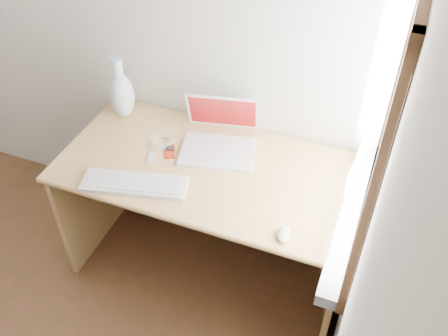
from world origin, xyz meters
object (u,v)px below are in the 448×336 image
at_px(laptop, 221,139).
at_px(vase, 121,94).
at_px(external_keyboard, 134,184).
at_px(desk, 216,188).

relative_size(laptop, vase, 1.18).
bearing_deg(external_keyboard, laptop, 41.97).
relative_size(external_keyboard, vase, 1.46).
relative_size(desk, laptop, 3.54).
bearing_deg(desk, laptop, 88.84).
distance_m(laptop, vase, 0.59).
height_order(external_keyboard, vase, vase).
distance_m(desk, laptop, 0.28).
relative_size(desk, vase, 4.17).
height_order(desk, vase, vase).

